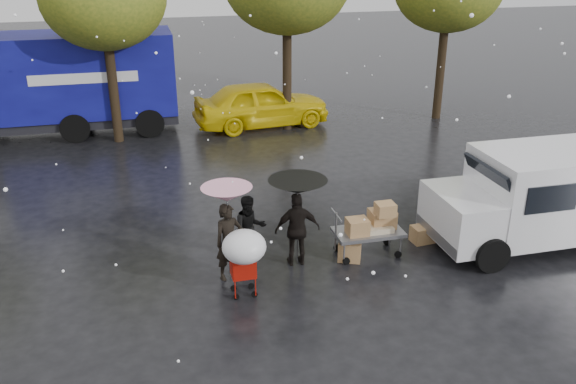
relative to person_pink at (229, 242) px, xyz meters
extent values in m
plane|color=black|center=(1.23, 0.01, -0.82)|extent=(90.00, 90.00, 0.00)
imported|color=black|center=(0.00, 0.00, 0.00)|extent=(0.69, 0.57, 1.64)
imported|color=black|center=(0.55, 0.62, -0.07)|extent=(0.78, 0.64, 1.50)
imported|color=black|center=(1.50, 0.21, 0.00)|extent=(0.99, 0.47, 1.64)
cylinder|color=#4C4C4C|center=(0.00, 0.00, 0.12)|extent=(0.02, 0.02, 1.87)
cone|color=#E15C95|center=(0.00, 0.00, 1.05)|extent=(1.02, 1.02, 0.30)
sphere|color=#4C4C4C|center=(0.00, 0.00, 1.08)|extent=(0.06, 0.06, 0.06)
cylinder|color=#4C4C4C|center=(1.50, 0.21, 0.08)|extent=(0.02, 0.02, 1.80)
cone|color=black|center=(1.50, 0.21, 0.98)|extent=(1.23, 1.23, 0.30)
sphere|color=#4C4C4C|center=(1.50, 0.21, 1.01)|extent=(0.06, 0.06, 0.06)
cube|color=slate|center=(3.11, 0.23, -0.27)|extent=(1.50, 0.80, 0.08)
cylinder|color=slate|center=(2.36, 0.23, -0.02)|extent=(0.04, 0.04, 0.60)
cube|color=#956841|center=(3.46, 0.33, -0.03)|extent=(0.55, 0.45, 0.40)
cube|color=#956841|center=(2.81, 0.13, -0.05)|extent=(0.45, 0.40, 0.35)
cube|color=#956841|center=(3.41, 0.08, 0.31)|extent=(0.40, 0.35, 0.28)
cube|color=tan|center=(3.16, 0.23, -0.17)|extent=(0.90, 0.55, 0.12)
cylinder|color=black|center=(2.51, -0.09, -0.74)|extent=(0.16, 0.05, 0.16)
cylinder|color=black|center=(2.51, 0.55, -0.74)|extent=(0.16, 0.05, 0.16)
cylinder|color=black|center=(3.71, -0.09, -0.74)|extent=(0.16, 0.05, 0.16)
cylinder|color=black|center=(3.71, 0.55, -0.74)|extent=(0.16, 0.05, 0.16)
cube|color=#BA150A|center=(0.16, -0.71, -0.17)|extent=(0.47, 0.41, 0.45)
cylinder|color=#BA150A|center=(0.16, -0.90, 0.20)|extent=(0.42, 0.02, 0.02)
cylinder|color=#4C4C4C|center=(0.16, -0.90, 0.13)|extent=(0.02, 0.02, 0.60)
ellipsoid|color=white|center=(0.16, -0.90, 0.33)|extent=(0.84, 0.84, 0.63)
cylinder|color=black|center=(-0.02, -0.87, -0.76)|extent=(0.12, 0.04, 0.12)
cylinder|color=black|center=(-0.02, -0.55, -0.76)|extent=(0.12, 0.04, 0.12)
cylinder|color=black|center=(0.34, -0.87, -0.76)|extent=(0.12, 0.04, 0.12)
cylinder|color=black|center=(0.34, -0.55, -0.76)|extent=(0.12, 0.04, 0.12)
cube|color=white|center=(7.56, -0.12, 0.43)|extent=(3.80, 2.00, 1.90)
cube|color=white|center=(5.16, -0.12, 0.03)|extent=(1.20, 1.95, 1.10)
cube|color=black|center=(5.71, -0.12, 0.88)|extent=(0.37, 1.70, 0.67)
cube|color=slate|center=(4.61, -0.12, -0.37)|extent=(0.12, 1.90, 0.25)
cylinder|color=black|center=(5.36, -1.07, -0.44)|extent=(0.76, 0.28, 0.76)
cylinder|color=black|center=(5.36, 0.83, -0.44)|extent=(0.76, 0.28, 0.76)
cylinder|color=black|center=(8.66, 0.83, -0.44)|extent=(0.76, 0.28, 0.76)
cube|color=#0D0C61|center=(-3.18, 11.39, 1.28)|extent=(6.00, 2.50, 2.80)
cube|color=black|center=(-4.18, 11.39, -0.27)|extent=(8.00, 2.30, 0.35)
cube|color=white|center=(-3.18, 10.13, 1.38)|extent=(3.50, 0.03, 0.35)
cylinder|color=black|center=(-1.18, 10.24, -0.32)|extent=(1.00, 0.30, 1.00)
cylinder|color=black|center=(-1.18, 12.54, -0.32)|extent=(1.00, 0.30, 1.00)
cube|color=#956841|center=(2.65, 0.10, -0.60)|extent=(0.60, 0.55, 0.44)
cube|color=#956841|center=(4.57, 0.49, -0.63)|extent=(0.53, 0.43, 0.38)
imported|color=yellow|center=(2.90, 10.56, 0.02)|extent=(5.12, 2.50, 1.68)
cylinder|color=black|center=(-2.27, 10.01, 1.42)|extent=(0.32, 0.32, 4.48)
cylinder|color=black|center=(3.73, 10.01, 1.63)|extent=(0.32, 0.32, 4.90)
cylinder|color=black|center=(9.73, 10.01, 1.49)|extent=(0.32, 0.32, 4.62)
camera|label=1|loc=(-1.53, -10.93, 5.70)|focal=38.00mm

